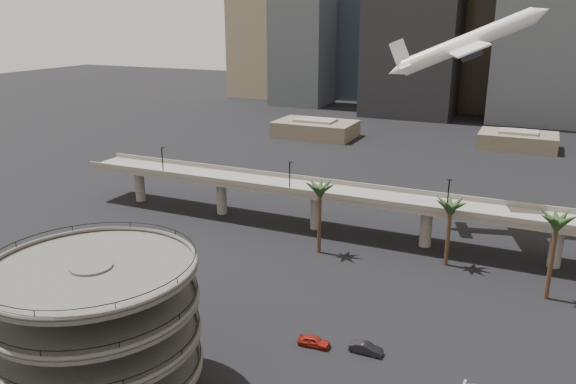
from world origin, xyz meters
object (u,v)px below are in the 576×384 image
at_px(airborne_jet, 466,44).
at_px(car_a, 314,341).
at_px(car_b, 366,348).
at_px(overpass, 370,201).
at_px(parking_ramp, 97,320).

height_order(airborne_jet, car_a, airborne_jet).
height_order(car_a, car_b, car_a).
bearing_deg(car_a, overpass, 2.38).
bearing_deg(parking_ramp, car_a, 47.64).
bearing_deg(airborne_jet, parking_ramp, -125.70).
xyz_separation_m(parking_ramp, car_a, (17.57, 19.27, -9.11)).
bearing_deg(car_a, airborne_jet, -13.23).
height_order(airborne_jet, car_b, airborne_jet).
xyz_separation_m(airborne_jet, car_b, (-1.97, -53.13, -35.51)).
xyz_separation_m(overpass, car_a, (4.57, -39.73, -6.61)).
height_order(parking_ramp, overpass, parking_ramp).
distance_m(overpass, car_a, 40.53).
xyz_separation_m(parking_ramp, airborne_jet, (26.22, 73.63, 26.39)).
distance_m(parking_ramp, car_a, 27.62).
relative_size(airborne_jet, car_b, 6.80).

